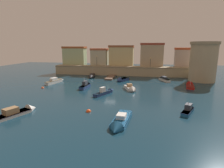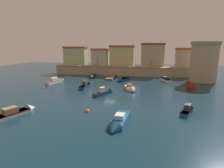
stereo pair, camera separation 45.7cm
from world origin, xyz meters
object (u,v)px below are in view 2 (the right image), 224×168
object	(u,v)px
mooring_buoy_1	(43,88)
moored_boat_10	(122,80)
quay_lamp_0	(97,59)
moored_boat_2	(190,85)
moored_boat_9	(105,92)
moored_boat_7	(118,122)
moored_boat_6	(164,79)
fortress_tower	(204,62)
moored_boat_4	(131,89)
moored_boat_8	(18,112)
moored_boat_3	(86,85)
quay_lamp_1	(151,61)
moored_boat_0	(188,110)
moored_boat_1	(92,76)
moored_boat_5	(56,81)
mooring_buoy_0	(87,112)

from	to	relation	value
mooring_buoy_1	moored_boat_10	bearing A→B (deg)	35.09
quay_lamp_0	moored_boat_2	world-z (taller)	quay_lamp_0
moored_boat_2	moored_boat_9	size ratio (longest dim) A/B	1.04
moored_boat_7	mooring_buoy_1	bearing A→B (deg)	-123.94
moored_boat_9	moored_boat_6	bearing A→B (deg)	-12.75
fortress_tower	mooring_buoy_1	size ratio (longest dim) A/B	16.99
moored_boat_4	mooring_buoy_1	world-z (taller)	moored_boat_4
moored_boat_8	moored_boat_10	xyz separation A→B (m)	(11.95, 29.15, 0.04)
moored_boat_10	moored_boat_7	bearing A→B (deg)	34.70
moored_boat_3	moored_boat_7	bearing A→B (deg)	-147.76
quay_lamp_1	moored_boat_2	xyz separation A→B (m)	(9.83, -14.72, -4.97)
mooring_buoy_1	moored_boat_0	bearing A→B (deg)	-18.80
moored_boat_0	moored_boat_3	world-z (taller)	moored_boat_3
mooring_buoy_1	moored_boat_3	bearing A→B (deg)	14.90
quay_lamp_1	moored_boat_4	world-z (taller)	quay_lamp_1
moored_boat_2	moored_boat_8	size ratio (longest dim) A/B	0.93
moored_boat_1	moored_boat_5	xyz separation A→B (m)	(-7.25, -10.88, 0.14)
moored_boat_2	moored_boat_10	bearing A→B (deg)	88.02
moored_boat_6	mooring_buoy_1	bearing A→B (deg)	95.78
moored_boat_1	moored_boat_8	size ratio (longest dim) A/B	0.91
moored_boat_2	mooring_buoy_0	distance (m)	30.02
fortress_tower	moored_boat_0	bearing A→B (deg)	-108.61
quay_lamp_0	mooring_buoy_1	xyz separation A→B (m)	(-7.40, -23.58, -5.47)
moored_boat_8	moored_boat_9	size ratio (longest dim) A/B	1.12
moored_boat_5	mooring_buoy_0	distance (m)	25.65
moored_boat_3	moored_boat_8	bearing A→B (deg)	170.36
quay_lamp_0	moored_boat_7	xyz separation A→B (m)	(14.19, -41.01, -5.16)
moored_boat_0	mooring_buoy_0	bearing A→B (deg)	124.49
quay_lamp_1	moored_boat_4	xyz separation A→B (m)	(-4.76, -21.82, -4.83)
moored_boat_1	mooring_buoy_1	xyz separation A→B (m)	(-7.32, -17.33, -0.44)
moored_boat_1	mooring_buoy_1	distance (m)	18.81
fortress_tower	moored_boat_10	distance (m)	23.95
moored_boat_6	moored_boat_8	distance (m)	40.26
moored_boat_5	moored_boat_8	distance (m)	23.76
fortress_tower	moored_boat_6	distance (m)	12.15
moored_boat_9	mooring_buoy_0	bearing A→B (deg)	-156.53
moored_boat_4	moored_boat_6	distance (m)	16.40
moored_boat_8	moored_boat_9	world-z (taller)	moored_boat_9
moored_boat_1	moored_boat_9	bearing A→B (deg)	14.26
moored_boat_2	moored_boat_10	world-z (taller)	moored_boat_2
quay_lamp_1	moored_boat_3	world-z (taller)	quay_lamp_1
quay_lamp_0	moored_boat_6	xyz separation A→B (m)	(22.57, -7.83, -4.99)
quay_lamp_0	moored_boat_8	world-z (taller)	quay_lamp_0
moored_boat_3	moored_boat_4	xyz separation A→B (m)	(11.20, -0.96, -0.14)
quay_lamp_1	fortress_tower	bearing A→B (deg)	-24.71
moored_boat_6	moored_boat_7	xyz separation A→B (m)	(-8.38, -33.18, -0.17)
quay_lamp_1	moored_boat_3	distance (m)	26.68
fortress_tower	moored_boat_8	world-z (taller)	fortress_tower
quay_lamp_1	moored_boat_1	bearing A→B (deg)	-161.64
moored_boat_0	moored_boat_8	size ratio (longest dim) A/B	0.69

